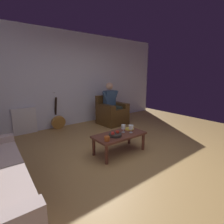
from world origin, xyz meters
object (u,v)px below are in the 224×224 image
at_px(candle_jar, 107,139).
at_px(fruit_bowl, 115,134).
at_px(decorative_dish, 129,129).
at_px(person_seated, 112,102).
at_px(armchair, 112,113).
at_px(wine_glass_near, 123,127).
at_px(wine_glass_far, 131,127).
at_px(coffee_table, 119,137).
at_px(guitar, 58,121).

bearing_deg(candle_jar, fruit_bowl, -161.04).
distance_m(fruit_bowl, decorative_dish, 0.51).
distance_m(person_seated, candle_jar, 2.34).
height_order(person_seated, candle_jar, person_seated).
height_order(armchair, wine_glass_near, armchair).
relative_size(armchair, wine_glass_far, 5.59).
relative_size(wine_glass_near, decorative_dish, 0.84).
distance_m(wine_glass_far, fruit_bowl, 0.38).
bearing_deg(coffee_table, candle_jar, 18.31).
bearing_deg(coffee_table, fruit_bowl, 17.13).
relative_size(armchair, coffee_table, 0.85).
relative_size(wine_glass_near, fruit_bowl, 0.66).
bearing_deg(person_seated, wine_glass_near, 55.63).
distance_m(coffee_table, wine_glass_far, 0.29).
distance_m(armchair, candle_jar, 2.33).
xyz_separation_m(wine_glass_far, decorative_dish, (-0.12, -0.17, -0.09)).
relative_size(decorative_dish, candle_jar, 1.97).
relative_size(guitar, fruit_bowl, 4.29).
xyz_separation_m(person_seated, decorative_dish, (0.75, 1.56, -0.29)).
bearing_deg(guitar, decorative_dish, 109.89).
distance_m(coffee_table, guitar, 2.21).
bearing_deg(candle_jar, guitar, -89.78).
bearing_deg(armchair, fruit_bowl, 50.58).
distance_m(guitar, wine_glass_near, 2.22).
height_order(armchair, decorative_dish, armchair).
bearing_deg(wine_glass_far, armchair, -116.48).
bearing_deg(person_seated, wine_glass_far, 59.99).
distance_m(coffee_table, decorative_dish, 0.37).
relative_size(person_seated, coffee_table, 1.23).
relative_size(person_seated, candle_jar, 13.17).
height_order(fruit_bowl, decorative_dish, fruit_bowl).
xyz_separation_m(guitar, candle_jar, (-0.01, 2.30, 0.20)).
xyz_separation_m(coffee_table, guitar, (0.41, -2.17, -0.10)).
distance_m(person_seated, wine_glass_near, 1.90).
height_order(wine_glass_far, candle_jar, wine_glass_far).
bearing_deg(armchair, candle_jar, 46.77).
bearing_deg(armchair, guitar, -22.15).
relative_size(armchair, fruit_bowl, 3.65).
bearing_deg(person_seated, decorative_dish, 60.99).
distance_m(armchair, coffee_table, 1.99).
xyz_separation_m(armchair, guitar, (1.50, -0.51, -0.10)).
bearing_deg(fruit_bowl, wine_glass_far, 174.03).
height_order(coffee_table, wine_glass_near, wine_glass_near).
height_order(guitar, fruit_bowl, guitar).
height_order(fruit_bowl, candle_jar, fruit_bowl).
xyz_separation_m(person_seated, coffee_table, (1.10, 1.65, -0.35)).
height_order(armchair, wine_glass_far, armchair).
relative_size(fruit_bowl, candle_jar, 2.49).
height_order(wine_glass_far, decorative_dish, wine_glass_far).
relative_size(coffee_table, decorative_dish, 5.43).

